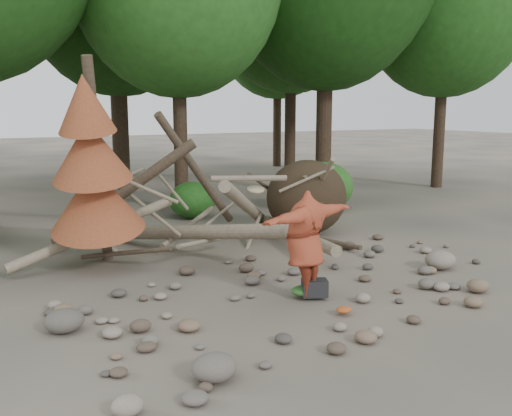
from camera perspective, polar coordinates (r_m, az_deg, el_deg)
ground at (r=10.37m, az=6.21°, el=-8.71°), size 120.00×120.00×0.00m
deadfall_pile at (r=14.67m, az=3.34°, el=0.71°), size 8.55×5.24×3.30m
dead_conifer at (r=11.75m, az=-16.04°, el=3.73°), size 2.06×2.16×4.35m
bush_mid at (r=17.32m, az=-6.37°, el=0.80°), size 1.40×1.40×1.12m
bush_right at (r=18.60m, az=6.64°, el=2.17°), size 2.00×2.00×1.60m
frisbee_thrower at (r=9.89m, az=4.96°, el=-3.53°), size 2.42×1.25×2.02m
backpack at (r=10.15m, az=5.87°, el=-8.26°), size 0.52×0.45×0.29m
cloth_green at (r=10.20m, az=4.81°, el=-8.50°), size 0.47×0.39×0.18m
cloth_orange at (r=9.48m, az=8.79°, el=-10.30°), size 0.27×0.22×0.10m
boulder_front_left at (r=7.29m, az=-4.21°, el=-15.60°), size 0.58×0.52×0.35m
boulder_front_right at (r=11.21m, az=21.31°, el=-7.25°), size 0.41×0.37×0.25m
boulder_mid_right at (r=12.49m, az=17.96°, el=-4.96°), size 0.66×0.59×0.39m
boulder_mid_left at (r=9.14m, az=-18.63°, el=-10.63°), size 0.60×0.54×0.36m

